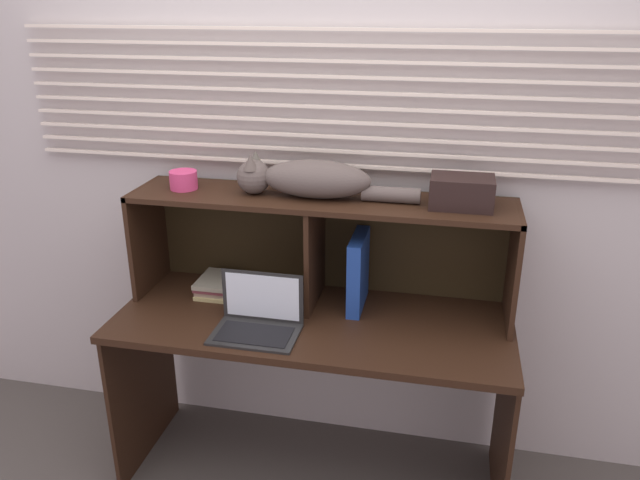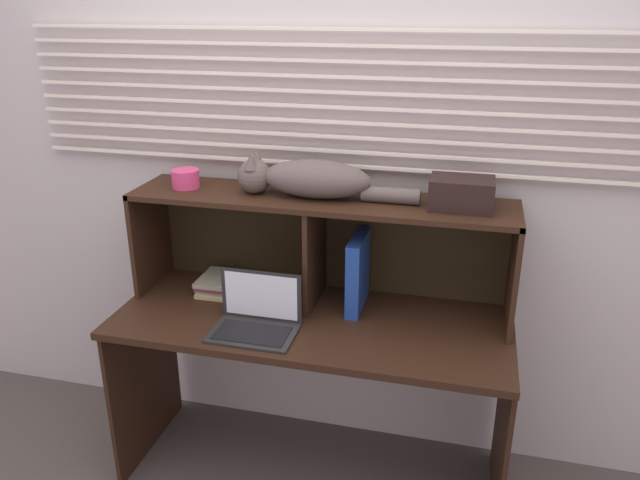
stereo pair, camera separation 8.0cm
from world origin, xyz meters
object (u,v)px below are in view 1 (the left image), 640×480
(cat, at_px, (308,179))
(small_basket, at_px, (184,180))
(storage_box, at_px, (462,192))
(binder_upright, at_px, (358,272))
(book_stack, at_px, (217,285))
(laptop, at_px, (258,320))

(cat, bearing_deg, small_basket, -180.00)
(small_basket, relative_size, storage_box, 0.48)
(binder_upright, xyz_separation_m, book_stack, (-0.62, -0.00, -0.12))
(laptop, relative_size, book_stack, 1.54)
(small_basket, bearing_deg, laptop, -36.11)
(book_stack, distance_m, storage_box, 1.11)
(binder_upright, height_order, storage_box, storage_box)
(storage_box, bearing_deg, cat, 180.00)
(laptop, bearing_deg, binder_upright, 39.95)
(laptop, bearing_deg, book_stack, 134.18)
(laptop, bearing_deg, small_basket, 143.89)
(laptop, relative_size, storage_box, 1.39)
(cat, height_order, storage_box, cat)
(book_stack, bearing_deg, laptop, -45.82)
(cat, bearing_deg, binder_upright, -0.00)
(storage_box, bearing_deg, laptop, -158.47)
(small_basket, bearing_deg, binder_upright, 0.00)
(laptop, distance_m, book_stack, 0.39)
(binder_upright, xyz_separation_m, storage_box, (0.38, 0.00, 0.36))
(binder_upright, height_order, small_basket, small_basket)
(cat, relative_size, book_stack, 3.45)
(book_stack, xyz_separation_m, small_basket, (-0.12, 0.00, 0.46))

